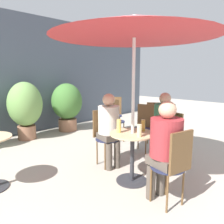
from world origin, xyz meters
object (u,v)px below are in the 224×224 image
object	(u,v)px
bistro_chair_5	(154,119)
cafe_table_near	(132,149)
potted_plant_1	(25,106)
beer_glass_2	(119,126)
bistro_chair_1	(170,136)
bistro_chair_4	(144,123)
beer_glass_1	(143,125)
bistro_chair_6	(115,111)
bistro_chair_3	(114,116)
seated_person_1	(163,125)
umbrella	(134,27)
seated_person_2	(109,124)
bistro_chair_0	(174,162)
bistro_chair_2	(105,132)
seated_person_0	(165,144)
beer_glass_0	(139,131)
potted_plant_2	(67,104)

from	to	relation	value
bistro_chair_5	cafe_table_near	bearing A→B (deg)	77.08
potted_plant_1	beer_glass_2	bearing A→B (deg)	-90.05
cafe_table_near	bistro_chair_1	bearing A→B (deg)	-12.82
bistro_chair_4	beer_glass_1	world-z (taller)	bistro_chair_4
cafe_table_near	bistro_chair_6	xyz separation A→B (m)	(1.77, 2.01, 0.07)
bistro_chair_3	seated_person_1	distance (m)	1.83
bistro_chair_4	umbrella	bearing A→B (deg)	-76.50
bistro_chair_6	beer_glass_2	size ratio (longest dim) A/B	4.89
bistro_chair_4	potted_plant_1	size ratio (longest dim) A/B	0.69
bistro_chair_4	seated_person_2	xyz separation A→B (m)	(-1.03, -0.05, 0.17)
cafe_table_near	seated_person_2	distance (m)	0.65
bistro_chair_5	beer_glass_1	bearing A→B (deg)	80.96
bistro_chair_3	umbrella	size ratio (longest dim) A/B	0.41
seated_person_1	umbrella	distance (m)	1.51
cafe_table_near	bistro_chair_3	size ratio (longest dim) A/B	0.77
bistro_chair_0	bistro_chair_3	distance (m)	2.70
bistro_chair_2	umbrella	world-z (taller)	umbrella
seated_person_0	beer_glass_0	world-z (taller)	seated_person_0
cafe_table_near	beer_glass_0	xyz separation A→B (m)	(-0.08, -0.18, 0.31)
bistro_chair_6	beer_glass_2	bearing A→B (deg)	-82.46
umbrella	bistro_chair_5	bearing A→B (deg)	23.74
bistro_chair_2	seated_person_1	size ratio (longest dim) A/B	0.74
bistro_chair_0	seated_person_1	size ratio (longest dim) A/B	0.74
seated_person_1	potted_plant_1	world-z (taller)	potted_plant_1
bistro_chair_1	seated_person_2	size ratio (longest dim) A/B	0.76
umbrella	bistro_chair_6	bearing A→B (deg)	48.61
beer_glass_0	beer_glass_2	bearing A→B (deg)	96.94
bistro_chair_6	beer_glass_1	bearing A→B (deg)	-74.65
bistro_chair_3	potted_plant_1	bearing A→B (deg)	149.89
seated_person_0	seated_person_1	world-z (taller)	seated_person_1
seated_person_1	bistro_chair_2	bearing A→B (deg)	-141.20
seated_person_1	umbrella	bearing A→B (deg)	-90.00
bistro_chair_5	beer_glass_2	size ratio (longest dim) A/B	4.89
seated_person_1	bistro_chair_4	bearing A→B (deg)	156.32
seated_person_0	potted_plant_1	distance (m)	3.69
cafe_table_near	bistro_chair_5	bearing A→B (deg)	23.74
seated_person_1	bistro_chair_6	bearing A→B (deg)	164.03
bistro_chair_3	bistro_chair_6	world-z (taller)	same
potted_plant_2	beer_glass_1	bearing A→B (deg)	-105.04
beer_glass_1	seated_person_2	bearing A→B (deg)	94.71
seated_person_0	seated_person_1	bearing A→B (deg)	-135.16
potted_plant_2	bistro_chair_6	bearing A→B (deg)	-54.88
bistro_chair_4	bistro_chair_6	bearing A→B (deg)	140.92
seated_person_2	beer_glass_1	world-z (taller)	seated_person_2
potted_plant_1	potted_plant_2	world-z (taller)	potted_plant_1
beer_glass_1	potted_plant_1	bearing A→B (deg)	95.47
potted_plant_2	beer_glass_2	bearing A→B (deg)	-111.34
umbrella	seated_person_0	bearing A→B (deg)	-102.82
bistro_chair_0	bistro_chair_4	distance (m)	1.92
bistro_chair_4	beer_glass_2	world-z (taller)	bistro_chair_4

